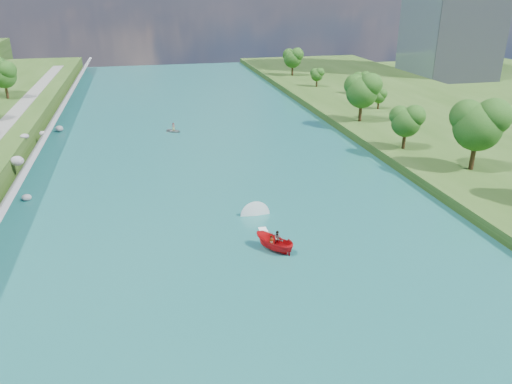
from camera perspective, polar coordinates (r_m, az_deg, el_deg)
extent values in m
plane|color=#2D5119|center=(51.15, -1.18, -7.78)|extent=(260.00, 260.00, 0.00)
cube|color=#1A6165|center=(68.88, -4.63, 0.46)|extent=(55.00, 240.00, 0.10)
cube|color=slate|center=(69.74, -26.15, -0.04)|extent=(3.54, 236.00, 4.05)
ellipsoid|color=gray|center=(70.97, -24.75, -0.58)|extent=(1.25, 1.16, 0.88)
ellipsoid|color=gray|center=(77.87, -25.64, 3.22)|extent=(1.86, 1.54, 1.39)
ellipsoid|color=gray|center=(88.19, -24.94, 5.80)|extent=(1.38, 1.34, 0.79)
ellipsoid|color=gray|center=(94.74, -23.18, 6.17)|extent=(1.22, 1.17, 0.85)
ellipsoid|color=gray|center=(102.81, -21.56, 6.75)|extent=(1.44, 1.77, 1.12)
ellipsoid|color=#134512|center=(120.53, -26.85, 11.66)|extent=(5.49, 5.49, 9.15)
ellipsoid|color=#134512|center=(76.22, 24.00, 6.63)|extent=(7.18, 7.18, 11.97)
ellipsoid|color=#134512|center=(83.24, 16.76, 7.53)|extent=(5.00, 5.00, 8.33)
ellipsoid|color=#134512|center=(98.96, 12.00, 10.98)|extent=(6.48, 6.48, 10.81)
ellipsoid|color=#134512|center=(110.81, 13.87, 10.46)|extent=(2.97, 2.97, 4.95)
ellipsoid|color=#134512|center=(125.99, 11.95, 12.34)|extent=(3.83, 3.83, 6.38)
ellipsoid|color=#134512|center=(133.98, 6.98, 13.07)|extent=(3.39, 3.39, 5.65)
ellipsoid|color=#134512|center=(150.41, 4.21, 14.87)|extent=(5.54, 5.54, 9.24)
imported|color=red|center=(52.30, 2.10, -5.81)|extent=(4.24, 4.73, 1.79)
imported|color=#66605B|center=(51.76, 1.79, -5.83)|extent=(0.63, 0.48, 1.57)
imported|color=#66605B|center=(52.74, 2.49, -5.27)|extent=(0.91, 0.81, 1.57)
cube|color=white|center=(55.27, 1.28, -5.17)|extent=(0.90, 5.00, 0.06)
imported|color=gray|center=(96.85, -9.40, 6.97)|extent=(3.68, 3.56, 0.62)
imported|color=#66605B|center=(96.67, -9.42, 7.35)|extent=(0.73, 0.48, 1.47)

